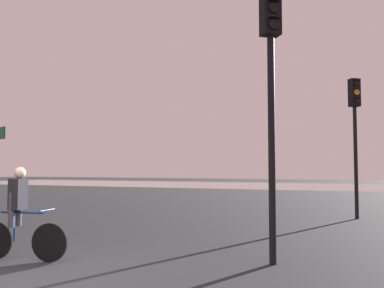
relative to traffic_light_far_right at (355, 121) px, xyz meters
The scene contains 5 objects.
ground_plane 11.18m from the traffic_light_far_right, 112.32° to the right, with size 120.00×120.00×0.00m, color black.
water_strip 25.82m from the traffic_light_far_right, 99.16° to the left, with size 80.00×16.00×0.01m, color gray.
traffic_light_far_right is the anchor object (origin of this frame).
traffic_light_near_right 7.52m from the traffic_light_far_right, 97.86° to the right, with size 0.41×0.42×4.77m.
cyclist 10.54m from the traffic_light_far_right, 120.09° to the right, with size 1.69×0.50×1.62m.
Camera 1 is at (4.66, -4.67, 1.59)m, focal length 40.00 mm.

